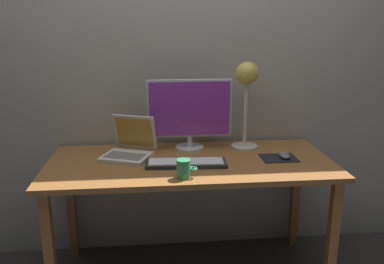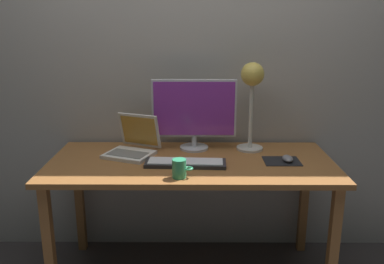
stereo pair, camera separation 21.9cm
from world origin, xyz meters
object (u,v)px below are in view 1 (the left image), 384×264
Objects in this scene: keyboard_main at (186,163)px; desk_lamp at (247,85)px; laptop at (130,145)px; mouse at (285,155)px; coffee_mug at (184,169)px; monitor at (190,112)px.

desk_lamp is at bearing 35.88° from keyboard_main.
mouse is at bearing -9.78° from laptop.
laptop reaches higher than mouse.
keyboard_main is 4.22× the size of coffee_mug.
monitor is 5.27× the size of mouse.
laptop reaches higher than keyboard_main.
keyboard_main is 0.57m from mouse.
laptop is (-0.31, 0.20, 0.05)m from keyboard_main.
desk_lamp is at bearing -1.46° from monitor.
mouse is (0.57, 0.05, 0.01)m from keyboard_main.
laptop reaches higher than coffee_mug.
monitor is at bearing 178.54° from desk_lamp.
keyboard_main is at bearing -144.12° from desk_lamp.
keyboard_main is 1.30× the size of laptop.
mouse is at bearing -51.46° from desk_lamp.
desk_lamp is at bearing 128.54° from mouse.
laptop is 0.89m from mouse.
monitor reaches higher than laptop.
monitor is at bearing 155.62° from mouse.
coffee_mug is (-0.07, -0.47, -0.19)m from monitor.
monitor is 0.51m from coffee_mug.
monitor is 0.37m from desk_lamp.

